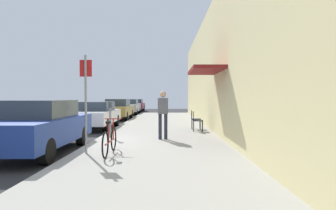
{
  "coord_description": "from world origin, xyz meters",
  "views": [
    {
      "loc": [
        2.57,
        -9.5,
        1.6
      ],
      "look_at": [
        2.64,
        7.08,
        1.15
      ],
      "focal_mm": 30.35,
      "sensor_mm": 36.0,
      "label": 1
    }
  ],
  "objects_px": {
    "parked_car_0": "(38,126)",
    "cafe_chair_0": "(195,120)",
    "parked_car_3": "(128,106)",
    "bicycle_0": "(109,141)",
    "pedestrian_standing": "(162,111)",
    "parked_car_2": "(117,109)",
    "parked_car_1": "(95,115)",
    "parking_meter": "(109,117)",
    "cafe_chair_1": "(193,118)",
    "parked_car_4": "(134,105)",
    "street_sign": "(85,96)"
  },
  "relations": [
    {
      "from": "parked_car_1",
      "to": "parking_meter",
      "type": "distance_m",
      "value": 4.33
    },
    {
      "from": "parked_car_3",
      "to": "parked_car_2",
      "type": "bearing_deg",
      "value": -90.0
    },
    {
      "from": "parked_car_0",
      "to": "parked_car_2",
      "type": "xyz_separation_m",
      "value": [
        0.0,
        12.65,
        -0.02
      ]
    },
    {
      "from": "parked_car_3",
      "to": "bicycle_0",
      "type": "height_order",
      "value": "parked_car_3"
    },
    {
      "from": "parked_car_0",
      "to": "bicycle_0",
      "type": "bearing_deg",
      "value": -19.17
    },
    {
      "from": "parked_car_4",
      "to": "cafe_chair_1",
      "type": "relative_size",
      "value": 5.06
    },
    {
      "from": "parked_car_0",
      "to": "cafe_chair_1",
      "type": "height_order",
      "value": "parked_car_0"
    },
    {
      "from": "parked_car_3",
      "to": "parked_car_4",
      "type": "height_order",
      "value": "parked_car_3"
    },
    {
      "from": "parking_meter",
      "to": "cafe_chair_0",
      "type": "xyz_separation_m",
      "value": [
        3.35,
        1.97,
        -0.26
      ]
    },
    {
      "from": "parked_car_3",
      "to": "pedestrian_standing",
      "type": "xyz_separation_m",
      "value": [
        3.5,
        -16.87,
        0.38
      ]
    },
    {
      "from": "parking_meter",
      "to": "cafe_chair_1",
      "type": "xyz_separation_m",
      "value": [
        3.35,
        2.84,
        -0.26
      ]
    },
    {
      "from": "parked_car_1",
      "to": "parked_car_2",
      "type": "xyz_separation_m",
      "value": [
        0.0,
        6.3,
        0.04
      ]
    },
    {
      "from": "cafe_chair_0",
      "to": "parked_car_3",
      "type": "bearing_deg",
      "value": 108.7
    },
    {
      "from": "parked_car_4",
      "to": "street_sign",
      "type": "xyz_separation_m",
      "value": [
        1.5,
        -24.64,
        0.91
      ]
    },
    {
      "from": "cafe_chair_0",
      "to": "cafe_chair_1",
      "type": "height_order",
      "value": "same"
    },
    {
      "from": "parked_car_3",
      "to": "bicycle_0",
      "type": "bearing_deg",
      "value": -83.68
    },
    {
      "from": "parking_meter",
      "to": "cafe_chair_0",
      "type": "height_order",
      "value": "parking_meter"
    },
    {
      "from": "pedestrian_standing",
      "to": "parked_car_1",
      "type": "bearing_deg",
      "value": 128.13
    },
    {
      "from": "parked_car_1",
      "to": "bicycle_0",
      "type": "height_order",
      "value": "parked_car_1"
    },
    {
      "from": "pedestrian_standing",
      "to": "parked_car_4",
      "type": "bearing_deg",
      "value": 98.97
    },
    {
      "from": "parked_car_3",
      "to": "pedestrian_standing",
      "type": "distance_m",
      "value": 17.24
    },
    {
      "from": "parked_car_2",
      "to": "cafe_chair_0",
      "type": "bearing_deg",
      "value": -59.62
    },
    {
      "from": "cafe_chair_0",
      "to": "cafe_chair_1",
      "type": "distance_m",
      "value": 0.87
    },
    {
      "from": "cafe_chair_1",
      "to": "parked_car_2",
      "type": "bearing_deg",
      "value": 123.21
    },
    {
      "from": "street_sign",
      "to": "cafe_chair_1",
      "type": "xyz_separation_m",
      "value": [
        3.4,
        5.75,
        -1.02
      ]
    },
    {
      "from": "parked_car_0",
      "to": "cafe_chair_0",
      "type": "bearing_deg",
      "value": 41.13
    },
    {
      "from": "parked_car_2",
      "to": "pedestrian_standing",
      "type": "height_order",
      "value": "pedestrian_standing"
    },
    {
      "from": "bicycle_0",
      "to": "parked_car_2",
      "type": "bearing_deg",
      "value": 99.16
    },
    {
      "from": "cafe_chair_0",
      "to": "parking_meter",
      "type": "bearing_deg",
      "value": -149.62
    },
    {
      "from": "parked_car_0",
      "to": "parking_meter",
      "type": "height_order",
      "value": "parked_car_0"
    },
    {
      "from": "parked_car_1",
      "to": "parked_car_4",
      "type": "xyz_separation_m",
      "value": [
        0.0,
        17.7,
        0.01
      ]
    },
    {
      "from": "parked_car_2",
      "to": "cafe_chair_0",
      "type": "distance_m",
      "value": 9.7
    },
    {
      "from": "parked_car_0",
      "to": "parking_meter",
      "type": "bearing_deg",
      "value": 56.21
    },
    {
      "from": "parked_car_3",
      "to": "bicycle_0",
      "type": "xyz_separation_m",
      "value": [
        2.16,
        -19.52,
        -0.26
      ]
    },
    {
      "from": "parked_car_1",
      "to": "cafe_chair_0",
      "type": "height_order",
      "value": "parked_car_1"
    },
    {
      "from": "parked_car_4",
      "to": "street_sign",
      "type": "height_order",
      "value": "street_sign"
    },
    {
      "from": "parked_car_3",
      "to": "cafe_chair_0",
      "type": "distance_m",
      "value": 15.3
    },
    {
      "from": "parked_car_1",
      "to": "cafe_chair_1",
      "type": "distance_m",
      "value": 5.05
    },
    {
      "from": "pedestrian_standing",
      "to": "cafe_chair_1",
      "type": "bearing_deg",
      "value": 66.63
    },
    {
      "from": "cafe_chair_1",
      "to": "street_sign",
      "type": "bearing_deg",
      "value": -120.64
    },
    {
      "from": "parked_car_0",
      "to": "cafe_chair_1",
      "type": "relative_size",
      "value": 5.06
    },
    {
      "from": "cafe_chair_0",
      "to": "parked_car_4",
      "type": "bearing_deg",
      "value": 103.93
    },
    {
      "from": "parking_meter",
      "to": "cafe_chair_1",
      "type": "relative_size",
      "value": 1.52
    },
    {
      "from": "parked_car_0",
      "to": "parked_car_1",
      "type": "bearing_deg",
      "value": 90.0
    },
    {
      "from": "cafe_chair_1",
      "to": "bicycle_0",
      "type": "bearing_deg",
      "value": -114.91
    },
    {
      "from": "bicycle_0",
      "to": "pedestrian_standing",
      "type": "relative_size",
      "value": 1.01
    },
    {
      "from": "parked_car_2",
      "to": "cafe_chair_0",
      "type": "height_order",
      "value": "parked_car_2"
    },
    {
      "from": "parked_car_3",
      "to": "parking_meter",
      "type": "distance_m",
      "value": 16.53
    },
    {
      "from": "parked_car_1",
      "to": "pedestrian_standing",
      "type": "xyz_separation_m",
      "value": [
        3.5,
        -4.45,
        0.4
      ]
    },
    {
      "from": "parked_car_4",
      "to": "street_sign",
      "type": "bearing_deg",
      "value": -86.52
    }
  ]
}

